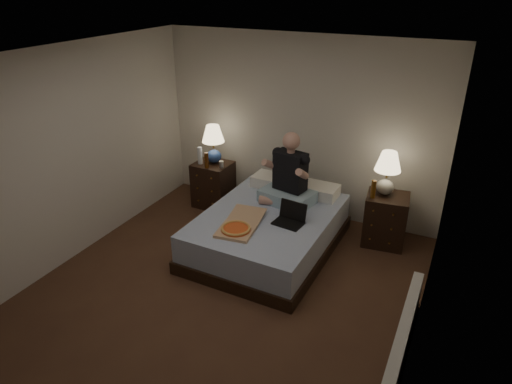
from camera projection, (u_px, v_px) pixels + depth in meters
The scene contains 19 objects.
floor at pixel (220, 294), 4.98m from camera, with size 4.00×4.50×0.00m, color #533623.
ceiling at pixel (210, 59), 3.90m from camera, with size 4.00×4.50×0.00m, color white.
wall_back at pixel (299, 128), 6.27m from camera, with size 4.00×2.50×0.00m, color beige.
wall_front at pixel (16, 343), 2.62m from camera, with size 4.00×2.50×0.00m, color beige.
wall_left at pixel (65, 158), 5.23m from camera, with size 4.50×2.50×0.00m, color beige.
wall_right at pixel (431, 238), 3.65m from camera, with size 4.50×2.50×0.00m, color beige.
bed at pixel (268, 231), 5.71m from camera, with size 1.48×1.98×0.49m, color #516AA2.
nightstand_left at pixel (213, 184), 6.77m from camera, with size 0.52×0.47×0.67m, color black.
nightstand_right at pixel (385, 220), 5.80m from camera, with size 0.51×0.46×0.67m, color black.
lamp_left at pixel (213, 144), 6.54m from camera, with size 0.32×0.32×0.56m, color #274590, non-canonical shape.
lamp_right at pixel (387, 173), 5.59m from camera, with size 0.32×0.32×0.56m, color gray, non-canonical shape.
water_bottle at pixel (200, 156), 6.56m from camera, with size 0.07×0.07×0.25m, color white.
soda_can at pixel (221, 164), 6.45m from camera, with size 0.07×0.07×0.10m, color beige.
beer_bottle_left at pixel (207, 160), 6.42m from camera, with size 0.06×0.06×0.23m, color #4F290B.
beer_bottle_right at pixel (373, 189), 5.57m from camera, with size 0.06×0.06×0.23m, color #62380E.
person at pixel (288, 169), 5.69m from camera, with size 0.66×0.52×0.93m, color black, non-canonical shape.
laptop at pixel (288, 215), 5.33m from camera, with size 0.34×0.28×0.24m, color black, non-canonical shape.
pizza_box at pixel (236, 229), 5.19m from camera, with size 0.40×0.76×0.08m, color tan, non-canonical shape.
radiator at pixel (403, 338), 4.11m from camera, with size 0.10×1.60×0.40m, color silver.
Camera 1 is at (2.11, -3.43, 3.17)m, focal length 32.00 mm.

